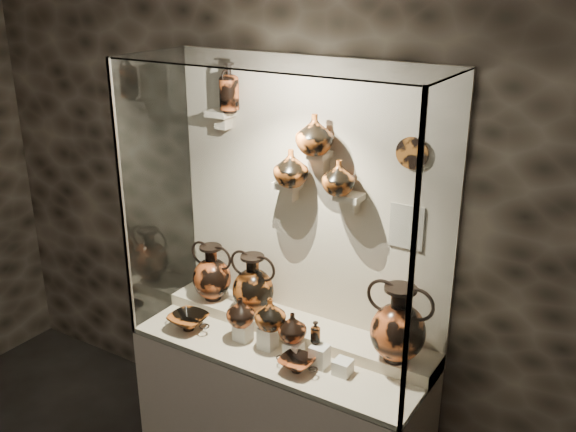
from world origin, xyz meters
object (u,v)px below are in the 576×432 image
(jug_a, at_px, (241,312))
(kylix_right, at_px, (297,363))
(amphora_left, at_px, (212,272))
(lekythos_tall, at_px, (229,85))
(jug_c, at_px, (293,327))
(ovoid_vase_c, at_px, (339,177))
(jug_b, at_px, (271,314))
(amphora_mid, at_px, (253,284))
(lekythos_small, at_px, (316,331))
(ovoid_vase_a, at_px, (291,168))
(ovoid_vase_b, at_px, (315,134))
(amphora_right, at_px, (398,323))
(kylix_left, at_px, (189,320))

(jug_a, distance_m, kylix_right, 0.46)
(amphora_left, bearing_deg, lekythos_tall, 40.41)
(jug_c, xyz_separation_m, ovoid_vase_c, (0.13, 0.24, 0.81))
(jug_b, xyz_separation_m, ovoid_vase_c, (0.26, 0.25, 0.76))
(amphora_mid, bearing_deg, lekythos_small, -8.01)
(ovoid_vase_a, xyz_separation_m, ovoid_vase_c, (0.28, 0.01, -0.01))
(jug_c, xyz_separation_m, ovoid_vase_a, (-0.15, 0.23, 0.82))
(jug_a, height_order, jug_b, jug_b)
(ovoid_vase_b, bearing_deg, ovoid_vase_a, 159.03)
(ovoid_vase_b, bearing_deg, amphora_mid, 167.65)
(amphora_mid, height_order, lekythos_small, amphora_mid)
(lekythos_small, bearing_deg, amphora_mid, 137.52)
(amphora_right, bearing_deg, ovoid_vase_c, 153.53)
(lekythos_small, xyz_separation_m, ovoid_vase_b, (-0.15, 0.23, 1.00))
(amphora_mid, xyz_separation_m, ovoid_vase_b, (0.37, 0.05, 0.94))
(jug_c, distance_m, lekythos_tall, 1.36)
(amphora_right, distance_m, ovoid_vase_c, 0.81)
(jug_c, relative_size, ovoid_vase_c, 0.91)
(kylix_right, height_order, ovoid_vase_a, ovoid_vase_a)
(jug_c, bearing_deg, kylix_left, -165.55)
(jug_a, relative_size, jug_c, 1.03)
(ovoid_vase_a, distance_m, ovoid_vase_c, 0.28)
(ovoid_vase_c, bearing_deg, ovoid_vase_a, 176.27)
(jug_b, relative_size, kylix_left, 0.64)
(amphora_mid, bearing_deg, amphora_left, -170.27)
(amphora_right, bearing_deg, amphora_mid, 163.67)
(jug_b, relative_size, ovoid_vase_a, 0.91)
(ovoid_vase_c, bearing_deg, kylix_right, -100.19)
(lekythos_small, height_order, ovoid_vase_c, ovoid_vase_c)
(ovoid_vase_a, bearing_deg, lekythos_small, -48.33)
(ovoid_vase_a, bearing_deg, lekythos_tall, 166.32)
(amphora_mid, distance_m, ovoid_vase_b, 1.01)
(kylix_right, relative_size, lekythos_tall, 0.78)
(amphora_left, height_order, jug_b, amphora_left)
(kylix_right, bearing_deg, kylix_left, -163.84)
(jug_b, bearing_deg, ovoid_vase_c, 22.50)
(amphora_left, relative_size, jug_c, 2.16)
(amphora_left, xyz_separation_m, jug_a, (0.37, -0.21, -0.06))
(ovoid_vase_a, bearing_deg, jug_b, -96.04)
(jug_c, relative_size, lekythos_small, 1.15)
(kylix_left, bearing_deg, jug_a, -0.27)
(amphora_mid, distance_m, amphora_right, 0.92)
(jug_c, height_order, lekythos_small, lekythos_small)
(amphora_left, height_order, ovoid_vase_a, ovoid_vase_a)
(kylix_left, xyz_separation_m, ovoid_vase_b, (0.65, 0.32, 1.13))
(amphora_right, xyz_separation_m, jug_b, (-0.67, -0.17, -0.06))
(amphora_left, xyz_separation_m, jug_b, (0.56, -0.20, -0.03))
(amphora_right, distance_m, kylix_left, 1.24)
(amphora_left, bearing_deg, kylix_right, -9.42)
(amphora_left, bearing_deg, ovoid_vase_c, 15.45)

